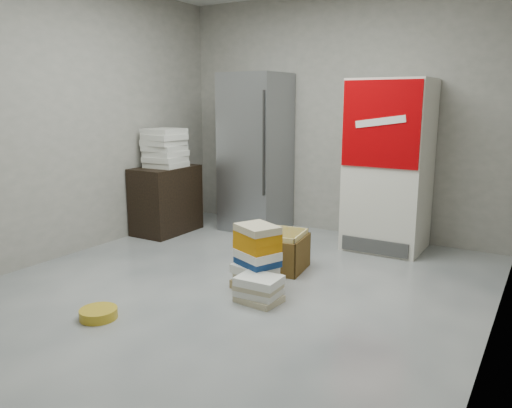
{
  "coord_description": "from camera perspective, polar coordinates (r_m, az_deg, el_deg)",
  "views": [
    {
      "loc": [
        2.27,
        -3.09,
        1.59
      ],
      "look_at": [
        -0.03,
        0.7,
        0.66
      ],
      "focal_mm": 35.0,
      "sensor_mm": 36.0,
      "label": 1
    }
  ],
  "objects": [
    {
      "name": "wood_shelf",
      "position": [
        6.13,
        -10.23,
        0.48
      ],
      "size": [
        0.5,
        0.8,
        0.8
      ],
      "primitive_type": "cube",
      "color": "black",
      "rests_on": "ground"
    },
    {
      "name": "cardboard_box",
      "position": [
        4.77,
        2.78,
        -5.67
      ],
      "size": [
        0.52,
        0.52,
        0.37
      ],
      "rotation": [
        0.0,
        0.0,
        0.14
      ],
      "color": "yellow",
      "rests_on": "ground"
    },
    {
      "name": "steel_fridge",
      "position": [
        6.14,
        -0.01,
        5.88
      ],
      "size": [
        0.7,
        0.72,
        1.9
      ],
      "color": "#929499",
      "rests_on": "ground"
    },
    {
      "name": "supply_box_stack",
      "position": [
        6.03,
        -10.37,
        6.32
      ],
      "size": [
        0.44,
        0.44,
        0.45
      ],
      "color": "silver",
      "rests_on": "wood_shelf"
    },
    {
      "name": "ground",
      "position": [
        4.15,
        -4.72,
        -10.67
      ],
      "size": [
        5.0,
        5.0,
        0.0
      ],
      "primitive_type": "plane",
      "color": "#B3B2AE",
      "rests_on": "ground"
    },
    {
      "name": "phonebook_stack_side",
      "position": [
        4.03,
        0.33,
        -9.66
      ],
      "size": [
        0.36,
        0.3,
        0.22
      ],
      "rotation": [
        0.0,
        0.0,
        -0.02
      ],
      "color": "#BEB08B",
      "rests_on": "ground"
    },
    {
      "name": "coke_cooler",
      "position": [
        5.48,
        14.92,
        4.28
      ],
      "size": [
        0.8,
        0.73,
        1.8
      ],
      "color": "silver",
      "rests_on": "ground"
    },
    {
      "name": "room_shell",
      "position": [
        3.84,
        -5.19,
        14.93
      ],
      "size": [
        4.04,
        5.04,
        2.82
      ],
      "color": "#A09990",
      "rests_on": "ground"
    },
    {
      "name": "bucket_lid",
      "position": [
        3.95,
        -17.55,
        -11.85
      ],
      "size": [
        0.28,
        0.28,
        0.07
      ],
      "primitive_type": "cylinder",
      "rotation": [
        0.0,
        0.0,
        -0.02
      ],
      "color": "gold",
      "rests_on": "ground"
    },
    {
      "name": "phonebook_stack_main",
      "position": [
        4.23,
        0.08,
        -6.11
      ],
      "size": [
        0.44,
        0.41,
        0.57
      ],
      "rotation": [
        0.0,
        0.0,
        -0.34
      ],
      "color": "olive",
      "rests_on": "ground"
    }
  ]
}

